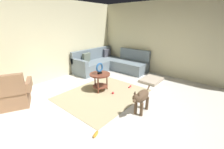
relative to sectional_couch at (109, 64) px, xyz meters
The scene contains 13 objects.
ground_plane 2.85m from the sectional_couch, 134.48° to the right, with size 6.00×6.00×0.10m, color silver.
wall_back 2.43m from the sectional_couch, 155.18° to the left, with size 6.00×0.12×2.70m, color beige.
wall_right 2.47m from the sectional_couch, 64.73° to the right, with size 0.12×6.00×2.70m, color beige.
area_rug 2.28m from the sectional_couch, 144.24° to the right, with size 2.30×1.90×0.01m, color tan.
sectional_couch is the anchor object (origin of this frame).
armchair 3.64m from the sectional_couch, behind, with size 0.98×0.89×0.88m.
side_table 2.01m from the sectional_couch, 147.27° to the right, with size 0.60×0.60×0.54m.
torus_sculpture 2.05m from the sectional_couch, 147.27° to the right, with size 0.28×0.08×0.33m.
dog_bed_mat 1.96m from the sectional_couch, 90.16° to the right, with size 0.80×0.60×0.09m, color #B2A38E.
dog 3.22m from the sectional_couch, 126.48° to the right, with size 0.85×0.26×0.63m.
dog_toy_ball 2.25m from the sectional_couch, 136.71° to the right, with size 0.07×0.07×0.07m, color red.
dog_toy_rope 1.92m from the sectional_couch, 119.43° to the right, with size 0.05×0.05×0.15m, color red.
dog_toy_bone 3.88m from the sectional_couch, 142.95° to the right, with size 0.18×0.06×0.06m, color orange.
Camera 1 is at (-2.57, -1.92, 1.96)m, focal length 23.53 mm.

